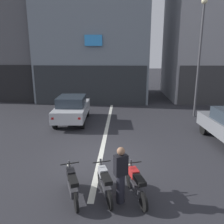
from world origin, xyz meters
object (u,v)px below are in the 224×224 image
person_by_motorcycles (121,175)px  car_silver_crossing_near (72,108)px  motorcycle_silver_row_left_mid (104,182)px  street_lamp (200,48)px  motorcycle_black_row_leftmost (72,184)px  motorcycle_red_row_centre (136,183)px

person_by_motorcycles → car_silver_crossing_near: bearing=111.5°
motorcycle_silver_row_left_mid → person_by_motorcycles: size_ratio=0.96×
street_lamp → motorcycle_silver_row_left_mid: bearing=-120.2°
motorcycle_silver_row_left_mid → motorcycle_black_row_leftmost: bearing=-171.0°
motorcycle_red_row_centre → motorcycle_silver_row_left_mid: bearing=179.0°
street_lamp → car_silver_crossing_near: bearing=-167.7°
car_silver_crossing_near → motorcycle_red_row_centre: 8.26m
motorcycle_black_row_leftmost → motorcycle_silver_row_left_mid: 0.93m
car_silver_crossing_near → motorcycle_silver_row_left_mid: size_ratio=2.60×
car_silver_crossing_near → motorcycle_silver_row_left_mid: car_silver_crossing_near is taller
street_lamp → motorcycle_black_row_leftmost: 11.92m
motorcycle_black_row_leftmost → motorcycle_silver_row_left_mid: (0.92, 0.15, 0.00)m
car_silver_crossing_near → motorcycle_red_row_centre: bearing=-65.1°
car_silver_crossing_near → street_lamp: 8.83m
car_silver_crossing_near → person_by_motorcycles: 8.28m
motorcycle_red_row_centre → person_by_motorcycles: person_by_motorcycles is taller
street_lamp → person_by_motorcycles: (-4.87, -9.43, -3.57)m
motorcycle_silver_row_left_mid → person_by_motorcycles: (0.47, -0.24, 0.40)m
car_silver_crossing_near → motorcycle_silver_row_left_mid: 7.91m
motorcycle_red_row_centre → person_by_motorcycles: (-0.44, -0.23, 0.40)m
motorcycle_silver_row_left_mid → person_by_motorcycles: 0.66m
motorcycle_black_row_leftmost → motorcycle_red_row_centre: bearing=4.1°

